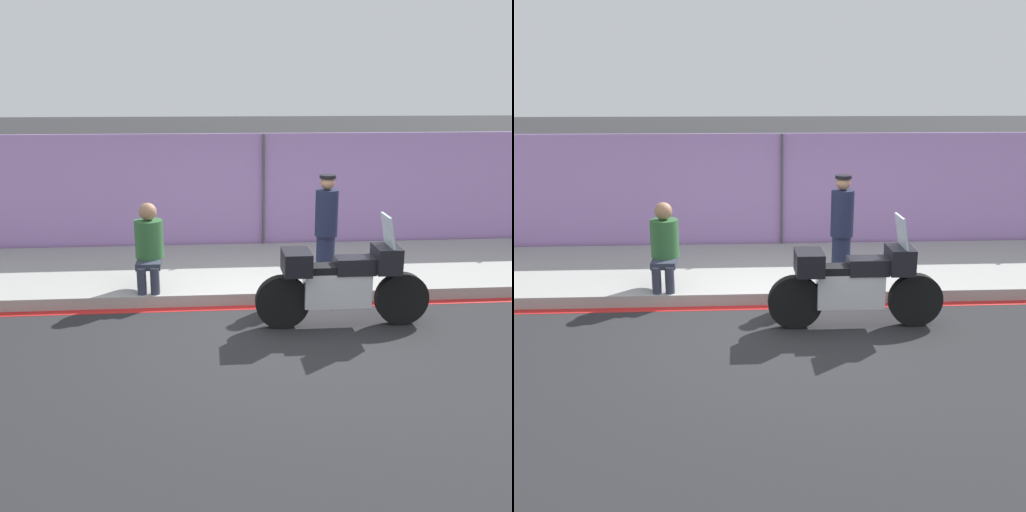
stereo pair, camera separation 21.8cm
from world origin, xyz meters
TOP-DOWN VIEW (x-y plane):
  - ground_plane at (0.00, 0.00)m, footprint 120.00×120.00m
  - sidewalk at (0.00, 2.43)m, footprint 39.18×2.93m
  - curb_paint_stripe at (0.00, 0.87)m, footprint 39.18×0.18m
  - storefront_fence at (0.00, 3.98)m, footprint 37.22×0.16m
  - motorcycle at (0.69, 0.10)m, footprint 2.33×0.50m
  - officer_standing at (0.76, 1.56)m, footprint 0.35×0.35m
  - person_seated_on_curb at (-1.94, 1.42)m, footprint 0.42×0.68m

SIDE VIEW (x-z plane):
  - ground_plane at x=0.00m, z-range 0.00..0.00m
  - curb_paint_stripe at x=0.00m, z-range 0.00..0.01m
  - sidewalk at x=0.00m, z-range 0.00..0.18m
  - motorcycle at x=0.69m, z-range -0.14..1.37m
  - person_seated_on_curb at x=-1.94m, z-range 0.24..1.52m
  - officer_standing at x=0.76m, z-range 0.20..1.85m
  - storefront_fence at x=0.00m, z-range 0.00..2.27m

